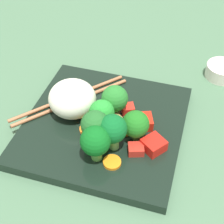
{
  "coord_description": "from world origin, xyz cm",
  "views": [
    {
      "loc": [
        11.63,
        -38.29,
        42.8
      ],
      "look_at": [
        1.19,
        0.67,
        3.75
      ],
      "focal_mm": 54.62,
      "sensor_mm": 36.0,
      "label": 1
    }
  ],
  "objects_px": {
    "square_plate": "(104,126)",
    "carrot_slice_2": "(125,129)",
    "broccoli_floret_1": "(104,114)",
    "sauce_cup": "(222,71)",
    "chopstick_pair": "(70,100)",
    "rice_mound": "(72,99)"
  },
  "relations": [
    {
      "from": "broccoli_floret_1",
      "to": "carrot_slice_2",
      "type": "xyz_separation_m",
      "value": [
        0.04,
        0.0,
        -0.03
      ]
    },
    {
      "from": "chopstick_pair",
      "to": "rice_mound",
      "type": "bearing_deg",
      "value": 74.46
    },
    {
      "from": "square_plate",
      "to": "chopstick_pair",
      "type": "xyz_separation_m",
      "value": [
        -0.07,
        0.03,
        0.01
      ]
    },
    {
      "from": "square_plate",
      "to": "chopstick_pair",
      "type": "bearing_deg",
      "value": 154.7
    },
    {
      "from": "carrot_slice_2",
      "to": "rice_mound",
      "type": "bearing_deg",
      "value": 169.3
    },
    {
      "from": "carrot_slice_2",
      "to": "chopstick_pair",
      "type": "relative_size",
      "value": 0.16
    },
    {
      "from": "sauce_cup",
      "to": "square_plate",
      "type": "bearing_deg",
      "value": -132.91
    },
    {
      "from": "broccoli_floret_1",
      "to": "chopstick_pair",
      "type": "relative_size",
      "value": 0.31
    },
    {
      "from": "square_plate",
      "to": "carrot_slice_2",
      "type": "bearing_deg",
      "value": -12.88
    },
    {
      "from": "chopstick_pair",
      "to": "sauce_cup",
      "type": "relative_size",
      "value": 2.8
    },
    {
      "from": "carrot_slice_2",
      "to": "chopstick_pair",
      "type": "distance_m",
      "value": 0.12
    },
    {
      "from": "sauce_cup",
      "to": "chopstick_pair",
      "type": "bearing_deg",
      "value": -147.26
    },
    {
      "from": "rice_mound",
      "to": "broccoli_floret_1",
      "type": "bearing_deg",
      "value": -18.87
    },
    {
      "from": "square_plate",
      "to": "sauce_cup",
      "type": "bearing_deg",
      "value": 47.09
    },
    {
      "from": "square_plate",
      "to": "carrot_slice_2",
      "type": "height_order",
      "value": "carrot_slice_2"
    },
    {
      "from": "broccoli_floret_1",
      "to": "chopstick_pair",
      "type": "bearing_deg",
      "value": 148.98
    },
    {
      "from": "broccoli_floret_1",
      "to": "chopstick_pair",
      "type": "xyz_separation_m",
      "value": [
        -0.08,
        0.05,
        -0.03
      ]
    },
    {
      "from": "square_plate",
      "to": "chopstick_pair",
      "type": "relative_size",
      "value": 1.46
    },
    {
      "from": "chopstick_pair",
      "to": "sauce_cup",
      "type": "xyz_separation_m",
      "value": [
        0.26,
        0.17,
        -0.01
      ]
    },
    {
      "from": "rice_mound",
      "to": "sauce_cup",
      "type": "xyz_separation_m",
      "value": [
        0.25,
        0.19,
        -0.04
      ]
    },
    {
      "from": "square_plate",
      "to": "sauce_cup",
      "type": "xyz_separation_m",
      "value": [
        0.19,
        0.2,
        0.0
      ]
    },
    {
      "from": "rice_mound",
      "to": "chopstick_pair",
      "type": "bearing_deg",
      "value": 121.41
    }
  ]
}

